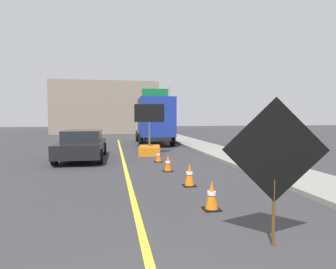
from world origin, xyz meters
The scene contains 12 objects.
sidewalk_curb centered at (5.39, 6.00, 0.07)m, with size 2.23×48.00×0.14m, color gray.
lane_center_stripe centered at (0.00, 6.00, 0.00)m, with size 0.14×36.00×0.01m, color yellow.
roadwork_sign centered at (1.99, 2.13, 1.47)m, with size 1.59×0.42×2.33m.
arrow_board_trailer centered at (1.47, 13.62, 0.48)m, with size 1.60×1.93×2.70m.
box_truck centered at (2.55, 19.56, 1.81)m, with size 2.63×6.65×3.34m.
pickup_car centered at (-1.90, 12.44, 0.70)m, with size 2.19×4.81×1.38m.
highway_guide_sign centered at (4.32, 26.95, 3.42)m, with size 2.79×0.22×5.00m.
far_building_block centered at (-1.27, 37.01, 3.11)m, with size 12.53×8.77×6.23m, color gray.
traffic_cone_near_sign centered at (1.63, 4.01, 0.32)m, with size 0.36×0.36×0.64m.
traffic_cone_mid_lane centered at (1.72, 6.23, 0.33)m, with size 0.36×0.36×0.67m.
traffic_cone_far_lane centered at (1.53, 8.62, 0.30)m, with size 0.36×0.36×0.61m.
traffic_cone_curbside centered at (1.53, 10.92, 0.28)m, with size 0.36×0.36×0.58m.
Camera 1 is at (-0.48, -1.99, 2.03)m, focal length 31.39 mm.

